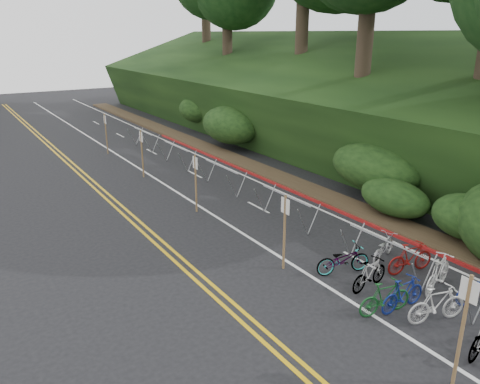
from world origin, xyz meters
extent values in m
plane|color=black|center=(0.00, 0.00, 0.00)|extent=(120.00, 120.00, 0.00)
cube|color=gold|center=(-2.15, 10.00, 0.00)|extent=(0.12, 80.00, 0.01)
cube|color=gold|center=(-1.85, 10.00, 0.00)|extent=(0.12, 80.00, 0.01)
cube|color=silver|center=(1.00, 10.00, 0.00)|extent=(0.12, 80.00, 0.01)
cube|color=silver|center=(5.20, 10.00, 0.00)|extent=(0.12, 80.00, 0.01)
cube|color=silver|center=(3.10, 4.00, 0.00)|extent=(0.10, 1.60, 0.01)
cube|color=silver|center=(3.10, 10.00, 0.00)|extent=(0.10, 1.60, 0.01)
cube|color=silver|center=(3.10, 16.00, 0.00)|extent=(0.10, 1.60, 0.01)
cube|color=silver|center=(3.10, 22.00, 0.00)|extent=(0.10, 1.60, 0.01)
cube|color=silver|center=(3.10, 28.00, 0.00)|extent=(0.10, 1.60, 0.01)
cube|color=silver|center=(3.10, 34.00, 0.00)|extent=(0.10, 1.60, 0.01)
cube|color=maroon|center=(5.70, 12.00, 0.05)|extent=(0.25, 28.00, 0.10)
cube|color=black|center=(13.50, 22.00, 2.80)|extent=(12.32, 44.00, 9.11)
cube|color=#382819|center=(6.40, 22.00, 0.08)|extent=(1.40, 44.00, 0.16)
ellipsoid|color=#284C19|center=(7.20, 3.00, 1.04)|extent=(2.00, 2.80, 1.60)
ellipsoid|color=#284C19|center=(8.00, 8.00, 1.55)|extent=(2.60, 3.64, 2.08)
ellipsoid|color=#284C19|center=(9.20, 14.00, 1.99)|extent=(2.20, 3.08, 1.76)
ellipsoid|color=#284C19|center=(7.80, 20.00, 1.56)|extent=(3.00, 4.20, 2.40)
ellipsoid|color=#284C19|center=(8.50, 26.00, 1.73)|extent=(2.40, 3.36, 1.92)
ellipsoid|color=#284C19|center=(9.80, 30.00, 2.41)|extent=(2.80, 3.92, 2.24)
ellipsoid|color=#284C19|center=(7.00, 6.00, 0.90)|extent=(1.80, 2.52, 1.44)
ellipsoid|color=#284C19|center=(10.00, 18.00, 2.60)|extent=(3.20, 4.48, 2.56)
cylinder|color=#2D2319|center=(11.00, 12.00, 5.58)|extent=(0.83, 0.83, 6.15)
cylinder|color=#2D2319|center=(13.50, 20.00, 6.69)|extent=(0.87, 0.87, 6.97)
cylinder|color=#2D2319|center=(12.50, 28.00, 5.67)|extent=(0.81, 0.81, 5.74)
cylinder|color=#2D2319|center=(15.00, 36.00, 6.78)|extent=(0.85, 0.85, 6.56)
cylinder|color=gray|center=(2.56, -0.13, 0.55)|extent=(0.56, 0.04, 1.08)
cylinder|color=gray|center=(3.00, 3.00, 1.15)|extent=(0.05, 3.00, 0.05)
cylinder|color=gray|center=(2.72, 1.60, 0.57)|extent=(0.58, 0.04, 1.13)
cylinder|color=gray|center=(3.28, 1.60, 0.57)|extent=(0.58, 0.04, 1.13)
cylinder|color=gray|center=(2.72, 4.40, 0.57)|extent=(0.58, 0.04, 1.13)
cylinder|color=gray|center=(3.28, 4.40, 0.57)|extent=(0.58, 0.04, 1.13)
cylinder|color=gray|center=(3.00, 8.00, 1.15)|extent=(0.05, 3.00, 0.05)
cylinder|color=gray|center=(2.72, 6.60, 0.57)|extent=(0.58, 0.04, 1.13)
cylinder|color=gray|center=(3.28, 6.60, 0.57)|extent=(0.58, 0.04, 1.13)
cylinder|color=gray|center=(2.72, 9.40, 0.57)|extent=(0.58, 0.04, 1.13)
cylinder|color=gray|center=(3.28, 9.40, 0.57)|extent=(0.58, 0.04, 1.13)
cylinder|color=gray|center=(3.00, 13.00, 1.15)|extent=(0.05, 3.00, 0.05)
cylinder|color=gray|center=(2.72, 11.60, 0.57)|extent=(0.58, 0.04, 1.13)
cylinder|color=gray|center=(3.28, 11.60, 0.57)|extent=(0.58, 0.04, 1.13)
cylinder|color=gray|center=(2.72, 14.40, 0.57)|extent=(0.58, 0.04, 1.13)
cylinder|color=gray|center=(3.28, 14.40, 0.57)|extent=(0.58, 0.04, 1.13)
cylinder|color=gray|center=(3.00, 18.00, 1.15)|extent=(0.05, 3.00, 0.05)
cylinder|color=gray|center=(2.72, 16.60, 0.57)|extent=(0.58, 0.04, 1.13)
cylinder|color=gray|center=(3.28, 16.60, 0.57)|extent=(0.58, 0.04, 1.13)
cylinder|color=gray|center=(2.72, 19.40, 0.57)|extent=(0.58, 0.04, 1.13)
cylinder|color=gray|center=(3.28, 19.40, 0.57)|extent=(0.58, 0.04, 1.13)
cylinder|color=gray|center=(3.00, 23.00, 1.15)|extent=(0.05, 3.00, 0.05)
cylinder|color=gray|center=(2.72, 21.60, 0.57)|extent=(0.58, 0.04, 1.13)
cylinder|color=gray|center=(3.28, 21.60, 0.57)|extent=(0.58, 0.04, 1.13)
cylinder|color=gray|center=(2.72, 24.40, 0.57)|extent=(0.58, 0.04, 1.13)
cylinder|color=gray|center=(3.28, 24.40, 0.57)|extent=(0.58, 0.04, 1.13)
cylinder|color=brown|center=(0.44, -1.17, 1.33)|extent=(0.08, 0.08, 2.66)
cube|color=silver|center=(0.44, -1.17, 2.31)|extent=(0.02, 0.40, 0.50)
cylinder|color=brown|center=(0.60, 5.00, 1.25)|extent=(0.08, 0.08, 2.50)
cube|color=silver|center=(0.60, 5.00, 2.15)|extent=(0.02, 0.40, 0.50)
cylinder|color=brown|center=(0.60, 11.00, 1.25)|extent=(0.08, 0.08, 2.50)
cube|color=silver|center=(0.60, 11.00, 2.15)|extent=(0.02, 0.40, 0.50)
cylinder|color=brown|center=(0.60, 17.00, 1.25)|extent=(0.08, 0.08, 2.50)
cube|color=silver|center=(0.60, 17.00, 2.15)|extent=(0.02, 0.40, 0.50)
cylinder|color=brown|center=(0.60, 23.00, 1.25)|extent=(0.08, 0.08, 2.50)
cube|color=silver|center=(0.60, 23.00, 2.15)|extent=(0.02, 0.40, 0.50)
imported|color=#144C1E|center=(1.31, 1.49, 0.49)|extent=(0.77, 1.69, 0.98)
imported|color=beige|center=(2.15, 0.51, 0.52)|extent=(0.94, 1.80, 1.04)
imported|color=navy|center=(1.87, 1.36, 0.49)|extent=(0.49, 1.63, 0.97)
imported|color=beige|center=(3.59, 1.50, 0.55)|extent=(0.98, 1.89, 1.09)
imported|color=slate|center=(1.97, 2.64, 0.48)|extent=(0.63, 1.63, 0.95)
imported|color=maroon|center=(3.79, 2.63, 0.51)|extent=(0.78, 1.77, 1.03)
imported|color=slate|center=(1.97, 3.74, 0.47)|extent=(1.11, 1.91, 0.95)
imported|color=#9E9EA3|center=(3.80, 3.72, 0.43)|extent=(1.08, 1.72, 0.85)
camera|label=1|loc=(-7.87, -5.60, 7.21)|focal=35.00mm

